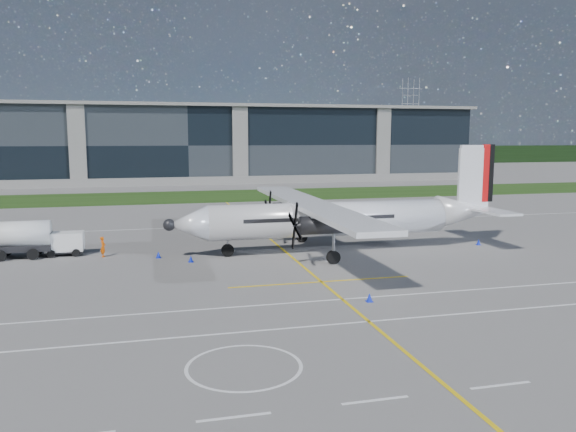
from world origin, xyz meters
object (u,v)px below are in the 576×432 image
object	(u,v)px
safety_cone_stbdwing	(280,223)
safety_cone_nose_port	(191,259)
ground_crew_person	(103,245)
safety_cone_portwing	(369,297)
baggage_tug	(65,244)
pylon_east	(410,121)
safety_cone_tail	(479,242)
safety_cone_fwd	(158,255)
turboprop_aircraft	(341,199)

from	to	relation	value
safety_cone_stbdwing	safety_cone_nose_port	distance (m)	18.35
ground_crew_person	safety_cone_portwing	distance (m)	22.25
safety_cone_stbdwing	safety_cone_nose_port	xyz separation A→B (m)	(-10.30, -15.19, 0.00)
baggage_tug	pylon_east	bearing A→B (deg)	55.36
safety_cone_tail	safety_cone_fwd	xyz separation A→B (m)	(-26.72, 1.27, 0.00)
safety_cone_portwing	turboprop_aircraft	bearing A→B (deg)	77.48
turboprop_aircraft	safety_cone_stbdwing	bearing A→B (deg)	97.29
turboprop_aircraft	pylon_east	bearing A→B (deg)	62.16
baggage_tug	ground_crew_person	size ratio (longest dim) A/B	1.66
baggage_tug	safety_cone_portwing	world-z (taller)	baggage_tug
baggage_tug	safety_cone_fwd	xyz separation A→B (m)	(7.06, -2.82, -0.65)
pylon_east	safety_cone_nose_port	world-z (taller)	pylon_east
safety_cone_tail	safety_cone_stbdwing	bearing A→B (deg)	134.44
safety_cone_fwd	safety_cone_nose_port	distance (m)	3.09
safety_cone_tail	safety_cone_stbdwing	world-z (taller)	same
turboprop_aircraft	safety_cone_nose_port	bearing A→B (deg)	-173.90
baggage_tug	safety_cone_nose_port	distance (m)	10.59
turboprop_aircraft	safety_cone_tail	size ratio (longest dim) A/B	56.98
pylon_east	turboprop_aircraft	size ratio (longest dim) A/B	1.05
turboprop_aircraft	safety_cone_nose_port	world-z (taller)	turboprop_aircraft
pylon_east	safety_cone_stbdwing	distance (m)	155.61
pylon_east	safety_cone_portwing	distance (m)	180.50
ground_crew_person	safety_cone_nose_port	bearing A→B (deg)	-107.13
safety_cone_tail	safety_cone_fwd	bearing A→B (deg)	177.27
safety_cone_portwing	safety_cone_nose_port	size ratio (longest dim) A/B	1.00
pylon_east	turboprop_aircraft	xyz separation A→B (m)	(-77.59, -146.93, -10.73)
safety_cone_tail	safety_cone_stbdwing	xyz separation A→B (m)	(-14.12, 14.40, 0.00)
pylon_east	ground_crew_person	bearing A→B (deg)	-123.57
pylon_east	safety_cone_stbdwing	bearing A→B (deg)	-120.82
safety_cone_fwd	safety_cone_stbdwing	xyz separation A→B (m)	(12.61, 13.12, 0.00)
baggage_tug	safety_cone_tail	xyz separation A→B (m)	(33.79, -4.10, -0.65)
ground_crew_person	safety_cone_portwing	size ratio (longest dim) A/B	3.61
pylon_east	baggage_tug	world-z (taller)	pylon_east
turboprop_aircraft	baggage_tug	world-z (taller)	turboprop_aircraft
safety_cone_stbdwing	safety_cone_fwd	bearing A→B (deg)	-133.85
safety_cone_stbdwing	safety_cone_nose_port	bearing A→B (deg)	-124.15
safety_cone_nose_port	ground_crew_person	bearing A→B (deg)	151.75
pylon_east	turboprop_aircraft	distance (m)	166.50
safety_cone_stbdwing	safety_cone_portwing	bearing A→B (deg)	-92.69
safety_cone_fwd	safety_cone_nose_port	size ratio (longest dim) A/B	1.00
turboprop_aircraft	safety_cone_fwd	size ratio (longest dim) A/B	56.98
safety_cone_tail	turboprop_aircraft	bearing A→B (deg)	177.68
pylon_east	ground_crew_person	size ratio (longest dim) A/B	16.60
ground_crew_person	safety_cone_fwd	xyz separation A→B (m)	(4.11, -1.38, -0.65)
pylon_east	turboprop_aircraft	bearing A→B (deg)	-117.84
ground_crew_person	safety_cone_fwd	distance (m)	4.39
safety_cone_stbdwing	safety_cone_portwing	world-z (taller)	same
safety_cone_stbdwing	safety_cone_nose_port	world-z (taller)	same
ground_crew_person	safety_cone_stbdwing	bearing A→B (deg)	-43.80
pylon_east	safety_cone_nose_port	bearing A→B (deg)	-121.17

